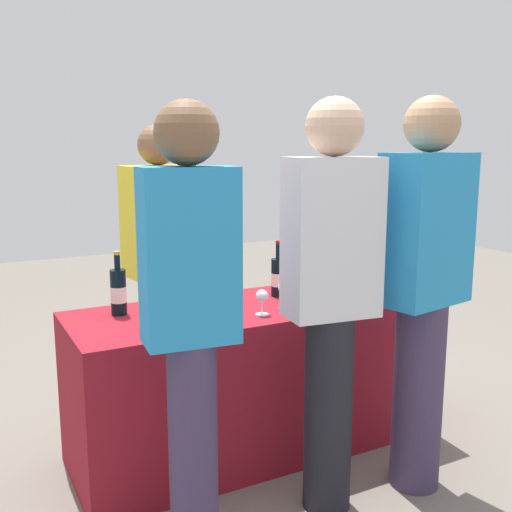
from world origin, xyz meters
TOP-DOWN VIEW (x-y plane):
  - ground_plane at (0.00, 0.00)m, footprint 12.00×12.00m
  - tasting_table at (0.00, 0.00)m, footprint 1.86×0.66m
  - wine_bottle_0 at (-0.66, 0.15)m, footprint 0.08×0.08m
  - wine_bottle_1 at (-0.26, 0.13)m, footprint 0.07×0.07m
  - wine_bottle_2 at (0.19, 0.10)m, footprint 0.08×0.08m
  - wine_bottle_3 at (0.58, 0.16)m, footprint 0.07×0.07m
  - wine_glass_0 at (-0.61, -0.12)m, footprint 0.06×0.06m
  - wine_glass_1 at (-0.28, -0.07)m, footprint 0.07×0.07m
  - wine_glass_2 at (-0.06, -0.18)m, footprint 0.06×0.06m
  - wine_glass_3 at (0.09, -0.12)m, footprint 0.06×0.06m
  - wine_glass_4 at (0.21, -0.15)m, footprint 0.07×0.07m
  - wine_glass_5 at (0.34, -0.08)m, footprint 0.06×0.06m
  - server_pouring at (-0.28, 0.65)m, footprint 0.42×0.27m
  - guest_0 at (-0.59, -0.62)m, footprint 0.36×0.23m
  - guest_1 at (0.03, -0.61)m, footprint 0.40×0.25m
  - guest_2 at (0.49, -0.66)m, footprint 0.45×0.30m

SIDE VIEW (x-z plane):
  - ground_plane at x=0.00m, z-range 0.00..0.00m
  - tasting_table at x=0.00m, z-range 0.00..0.77m
  - wine_glass_2 at x=-0.06m, z-range 0.79..0.91m
  - wine_glass_5 at x=0.34m, z-range 0.79..0.92m
  - wine_glass_3 at x=0.09m, z-range 0.80..0.93m
  - wine_glass_0 at x=-0.61m, z-range 0.80..0.94m
  - wine_glass_1 at x=-0.28m, z-range 0.80..0.94m
  - wine_glass_4 at x=0.21m, z-range 0.80..0.94m
  - wine_bottle_2 at x=0.19m, z-range 0.72..1.02m
  - wine_bottle_0 at x=-0.66m, z-range 0.73..1.03m
  - wine_bottle_3 at x=0.58m, z-range 0.72..1.04m
  - wine_bottle_1 at x=-0.26m, z-range 0.72..1.04m
  - server_pouring at x=-0.28m, z-range 0.07..1.75m
  - guest_0 at x=-0.59m, z-range 0.11..1.82m
  - guest_2 at x=0.49m, z-range 0.08..1.84m
  - guest_1 at x=0.03m, z-range 0.09..1.84m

